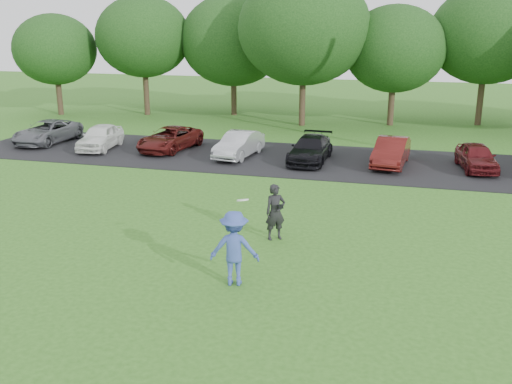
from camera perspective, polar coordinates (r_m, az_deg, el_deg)
ground at (r=13.16m, az=-3.95°, el=-9.70°), size 100.00×100.00×0.00m
parking_lot at (r=25.13m, az=5.54°, el=3.20°), size 32.00×6.50×0.03m
frisbee_player at (r=13.05m, az=-2.18°, el=-5.63°), size 1.24×0.84×2.12m
camera_bystander at (r=15.75m, az=1.95°, el=-2.02°), size 0.69×0.64×1.58m
parked_cars at (r=24.97m, az=5.52°, el=4.48°), size 28.42×4.68×1.22m
tree_row at (r=34.00m, az=11.19°, el=14.81°), size 42.39×9.85×8.64m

